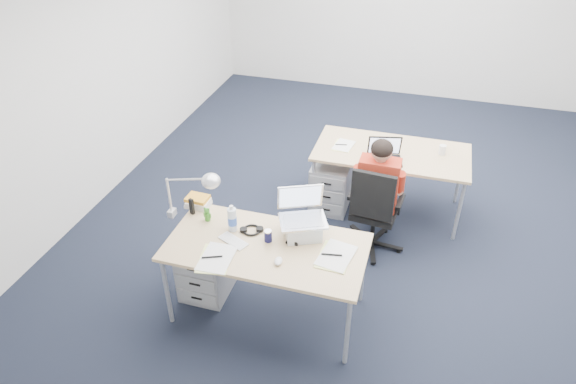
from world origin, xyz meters
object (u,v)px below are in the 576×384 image
Objects in this scene: wireless_keyboard at (233,241)px; water_bottle at (232,218)px; far_cup at (442,150)px; desk_near at (266,250)px; headphones at (252,230)px; desk_lamp at (185,194)px; bear_figurine at (207,214)px; book_stack at (198,202)px; sunglasses at (292,244)px; can_koozie at (268,236)px; drawer_pedestal_near at (207,265)px; seated_person at (379,189)px; cordless_phone at (192,207)px; dark_laptop at (386,151)px; drawer_pedestal_far at (331,185)px; computer_mouse at (278,261)px; desk_far at (391,155)px; silver_laptop at (303,216)px; office_chair at (373,225)px.

wireless_keyboard is 0.19m from water_bottle.
far_cup is (1.61, 1.79, -0.07)m from water_bottle.
headphones is at bearing 140.67° from desk_near.
headphones is at bearing -19.18° from desk_lamp.
bear_figurine is (-0.41, 0.04, 0.05)m from headphones.
book_stack reaches higher than sunglasses.
can_koozie is 0.80m from book_stack.
bear_figurine is at bearing -137.06° from far_cup.
desk_near is 0.23m from headphones.
desk_lamp is at bearing 164.22° from drawer_pedestal_near.
cordless_phone is at bearing -143.84° from seated_person.
dark_laptop reaches higher than drawer_pedestal_near.
drawer_pedestal_far is 1.79m from bear_figurine.
water_bottle is (-0.33, 0.05, 0.07)m from can_koozie.
computer_mouse is 0.24m from sunglasses.
can_koozie reaches higher than drawer_pedestal_near.
desk_near is 0.62m from bear_figurine.
can_koozie is 0.20m from sunglasses.
book_stack is (-0.57, 0.21, 0.03)m from headphones.
bear_figurine is 1.93m from dark_laptop.
sunglasses reaches higher than drawer_pedestal_far.
wireless_keyboard is at bearing -119.46° from desk_far.
computer_mouse is (-0.62, -2.00, 0.06)m from desk_far.
cordless_phone reaches higher than sunglasses.
desk_far is 16.42× the size of computer_mouse.
cordless_phone is at bearing -150.35° from dark_laptop.
desk_far is 15.83× the size of far_cup.
bear_figurine is 0.25× the size of desk_lamp.
desk_lamp is (0.00, -0.08, 0.18)m from cordless_phone.
dark_laptop reaches higher than desk_near.
far_cup is at bearing 50.32° from seated_person.
desk_far is at bearing 47.50° from silver_laptop.
seated_person reaches higher than sunglasses.
can_koozie is 0.80× the size of bear_figurine.
sunglasses is 2.14m from far_cup.
seated_person reaches higher than can_koozie.
drawer_pedestal_far is at bearing 84.12° from desk_near.
silver_laptop is 1.55× the size of wireless_keyboard.
office_chair is 10.05× the size of computer_mouse.
drawer_pedestal_near is 1.08× the size of desk_lamp.
desk_lamp is at bearing 158.94° from headphones.
water_bottle is 0.54m from sunglasses.
wireless_keyboard is 0.61m from book_stack.
water_bottle reaches higher than cordless_phone.
cordless_phone is (-1.48, -0.87, 0.53)m from office_chair.
desk_far is 4.77× the size of dark_laptop.
drawer_pedestal_near is 0.93m from computer_mouse.
cordless_phone is (-0.75, 0.23, 0.12)m from desk_near.
seated_person is at bearing -38.12° from drawer_pedestal_far.
wireless_keyboard is 1.05× the size of water_bottle.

